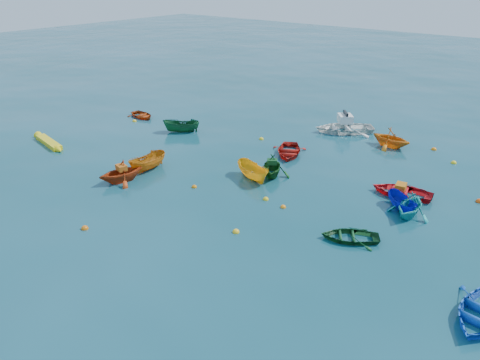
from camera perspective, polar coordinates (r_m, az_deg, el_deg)
The scene contains 28 objects.
ground at distance 24.33m, azimuth -7.44°, elevation -4.69°, with size 160.00×160.00×0.00m, color #093F48.
dinghy_orange_w at distance 29.11m, azimuth -14.17°, elevation -0.14°, with size 2.35×2.72×1.43m, color #BB3B11.
sampan_yellow_mid at distance 28.48m, azimuth 1.60°, elevation 0.08°, with size 1.11×2.95×1.14m, color yellow.
dinghy_green_e at distance 23.01m, azimuth 13.20°, elevation -7.05°, with size 1.94×2.72×0.56m, color #104820.
dinghy_cyan_se at distance 26.00m, azimuth 19.87°, elevation -4.04°, with size 2.22×2.57×1.35m, color #1CAEAA.
dinghy_red_nw at distance 41.30m, azimuth -11.83°, elevation 7.49°, with size 1.94×2.71×0.56m, color #A9380E.
sampan_orange_n at distance 30.33m, azimuth -11.10°, elevation 1.20°, with size 1.12×2.98×1.15m, color orange.
dinghy_green_n at distance 29.12m, azimuth 3.88°, elevation 0.61°, with size 2.31×2.68×1.41m, color #114D15.
dinghy_red_ne at distance 28.05m, azimuth 19.07°, elevation -1.77°, with size 2.37×3.31×0.69m, color red.
sampan_blue_far at distance 26.40m, azimuth 19.03°, elevation -3.46°, with size 0.91×2.41×0.93m, color #0E15B8.
dinghy_red_far at distance 32.44m, azimuth 5.94°, elevation 3.12°, with size 2.38×3.32×0.69m, color #B1160E.
dinghy_orange_far at distance 35.39m, azimuth 17.80°, elevation 3.91°, with size 2.46×2.85×1.50m, color orange.
sampan_green_far at distance 37.03m, azimuth -7.14°, elevation 5.83°, with size 1.06×2.82×1.09m, color #13532B.
kayak_yellow at distance 36.84m, azimuth -22.23°, elevation 4.04°, with size 0.64×4.25×0.43m, color yellow, non-canonical shape.
motorboat_white at distance 37.67m, azimuth 12.54°, elevation 5.75°, with size 3.22×4.50×1.53m, color white.
tarp_orange_a at distance 28.78m, azimuth -14.25°, elevation 1.48°, with size 0.68×0.51×0.33m, color #C05813.
tarp_green_b at distance 28.87m, azimuth 3.94°, elevation 2.24°, with size 0.62×0.47×0.30m, color #12491E.
tarp_orange_b at distance 27.84m, azimuth 19.02°, elevation -0.77°, with size 0.72×0.54×0.35m, color #C86C14.
buoy_or_a at distance 24.48m, azimuth -18.39°, elevation -5.68°, with size 0.36×0.36×0.36m, color #D9650B.
buoy_ye_a at distance 22.96m, azimuth -0.50°, elevation -6.39°, with size 0.35×0.35×0.35m, color yellow.
buoy_or_b at distance 25.31m, azimuth 5.28°, elevation -3.35°, with size 0.31×0.31×0.31m, color orange.
buoy_ye_b at distance 40.30m, azimuth -12.74°, elevation 6.98°, with size 0.35×0.35×0.35m, color yellow.
buoy_or_c at distance 27.57m, azimuth -5.60°, elevation -0.90°, with size 0.31×0.31×0.31m, color orange.
buoy_ye_c at distance 26.06m, azimuth 3.16°, elevation -2.40°, with size 0.33×0.33×0.33m, color yellow.
buoy_or_d at distance 28.94m, azimuth 27.13°, elevation -2.40°, with size 0.39×0.39×0.39m, color #DC480B.
buoy_ye_d at distance 35.19m, azimuth 2.61°, elevation 4.98°, with size 0.34×0.34×0.34m, color yellow.
buoy_or_e at distance 35.83m, azimuth 22.55°, elevation 3.42°, with size 0.37×0.37×0.37m, color orange.
buoy_ye_e at distance 33.86m, azimuth 24.59°, elevation 1.87°, with size 0.37×0.37×0.37m, color yellow.
Camera 1 is at (15.64, -14.39, 11.86)m, focal length 35.00 mm.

